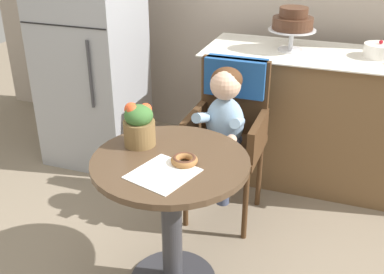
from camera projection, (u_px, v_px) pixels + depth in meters
name	position (u px, v px, depth m)	size (l,w,h in m)	color
cafe_table	(171.00, 199.00, 2.20)	(0.72, 0.72, 0.72)	#4C3826
wicker_chair	(230.00, 115.00, 2.75)	(0.42, 0.45, 0.95)	#472D19
seated_child	(223.00, 119.00, 2.60)	(0.27, 0.32, 0.73)	#8CADCC
paper_napkin	(163.00, 174.00, 1.99)	(0.24, 0.26, 0.00)	white
donut_front	(184.00, 160.00, 2.06)	(0.12, 0.12, 0.04)	#936033
flower_vase	(139.00, 123.00, 2.19)	(0.16, 0.15, 0.21)	brown
display_counter	(320.00, 119.00, 3.15)	(1.56, 0.62, 0.90)	brown
tiered_cake_stand	(293.00, 22.00, 2.95)	(0.30, 0.30, 0.27)	silver
round_layer_cake	(379.00, 51.00, 2.88)	(0.19, 0.19, 0.11)	white
refrigerator	(90.00, 47.00, 3.29)	(0.64, 0.63, 1.70)	#9EA0A5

